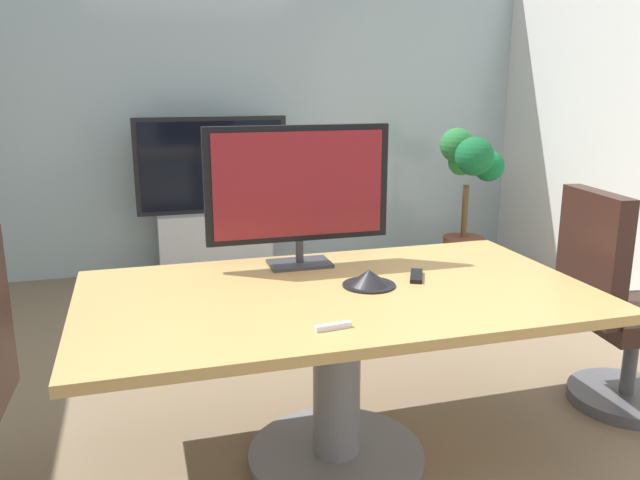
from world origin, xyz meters
TOP-DOWN VIEW (x-y plane):
  - wall_back_glass_partition at (0.00, 3.32)m, footprint 5.39×0.10m
  - conference_table at (-0.02, 0.19)m, footprint 2.05×1.14m
  - office_chair_right at (1.43, 0.25)m, footprint 0.62×0.60m
  - tv_monitor at (-0.07, 0.59)m, footprint 0.84×0.18m
  - wall_display_unit at (-0.18, 2.96)m, footprint 1.20×0.36m
  - potted_plant at (1.86, 2.50)m, footprint 0.60×0.61m
  - conference_phone at (0.12, 0.21)m, footprint 0.22×0.22m
  - remote_control at (0.36, 0.25)m, footprint 0.12×0.17m
  - whiteboard_marker at (-0.16, -0.20)m, footprint 0.13×0.03m

SIDE VIEW (x-z plane):
  - wall_display_unit at x=-0.18m, z-range -0.21..1.10m
  - office_chair_right at x=1.43m, z-range -0.09..1.00m
  - conference_table at x=-0.02m, z-range 0.19..0.95m
  - potted_plant at x=1.86m, z-range 0.12..1.33m
  - remote_control at x=0.36m, z-range 0.76..0.78m
  - whiteboard_marker at x=-0.16m, z-range 0.76..0.78m
  - conference_phone at x=0.12m, z-range 0.75..0.82m
  - tv_monitor at x=-0.07m, z-range 0.80..1.44m
  - wall_back_glass_partition at x=0.00m, z-range 0.00..2.67m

